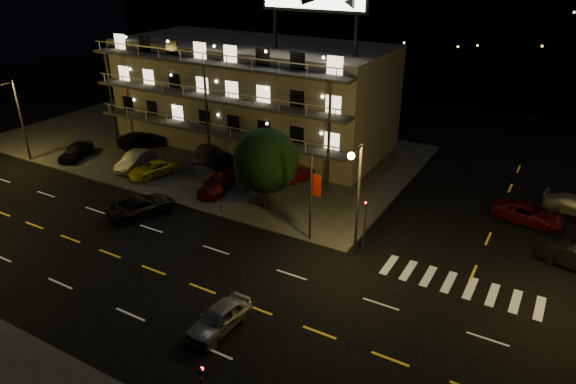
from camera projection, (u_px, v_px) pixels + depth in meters
The scene contains 23 objects.
ground at pixel (177, 279), 32.25m from camera, with size 140.00×140.00×0.00m, color black.
curb_nw at pixel (202, 146), 54.22m from camera, with size 44.00×24.00×0.15m, color #333331.
motel at pixel (253, 93), 53.20m from camera, with size 28.00×13.80×18.10m.
streetlight_nw at pixel (16, 113), 48.10m from camera, with size 0.44×1.92×8.00m.
streetlight_nc at pixel (357, 190), 32.52m from camera, with size 0.44×1.92×8.00m.
signal_nw at pixel (365, 221), 33.75m from camera, with size 0.20×0.27×4.60m.
banner_north at pixel (312, 197), 35.08m from camera, with size 0.83×0.16×6.40m.
stop_sign at pixel (220, 194), 39.60m from camera, with size 0.91×0.11×2.61m.
tree at pixel (265, 163), 39.16m from camera, with size 5.23×5.03×6.58m.
lot_car_0 at pixel (76, 151), 50.44m from camera, with size 1.77×4.39×1.49m, color black.
lot_car_1 at pixel (135, 160), 48.14m from camera, with size 1.63×4.69×1.54m, color gray.
lot_car_2 at pixel (153, 169), 46.57m from camera, with size 2.10×4.56×1.27m, color yellow.
lot_car_3 at pixel (217, 184), 43.44m from camera, with size 1.92×4.73×1.37m, color #5A0C11.
lot_car_4 at pixel (262, 188), 42.67m from camera, with size 1.54×3.84×1.31m, color gray.
lot_car_5 at pixel (138, 139), 53.81m from camera, with size 1.43×4.10×1.35m, color black.
lot_car_6 at pixel (144, 140), 53.45m from camera, with size 2.44×5.30×1.47m, color black.
lot_car_7 at pixel (207, 151), 50.66m from camera, with size 1.93×4.75×1.38m, color gray.
lot_car_8 at pixel (228, 160), 48.57m from camera, with size 1.54×3.84×1.31m, color black.
lot_car_9 at pixel (301, 173), 45.67m from camera, with size 1.38×3.97×1.31m, color #5A0C11.
side_car_1 at pixel (529, 214), 38.73m from camera, with size 2.39×5.17×1.44m, color #5A0C11.
side_car_2 at pixel (576, 205), 40.05m from camera, with size 1.95×4.80×1.39m, color gray.
road_car_east at pixel (219, 318), 27.73m from camera, with size 1.70×4.22×1.44m, color gray.
road_car_west at pixel (142, 206), 39.93m from camera, with size 2.43×5.27×1.46m, color black.
Camera 1 is at (19.43, -19.79, 18.69)m, focal length 32.00 mm.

